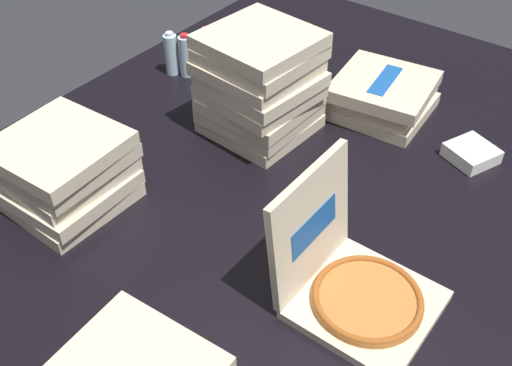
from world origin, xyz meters
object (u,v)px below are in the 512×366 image
(pizza_stack_left_far, at_px, (64,170))
(water_bottle_0, at_px, (186,56))
(water_bottle_1, at_px, (211,67))
(pizza_stack_right_far, at_px, (260,85))
(water_bottle_2, at_px, (171,54))
(water_bottle_3, at_px, (206,49))
(open_pizza_box, at_px, (350,279))
(napkin_pile, at_px, (471,153))
(pizza_stack_center_far, at_px, (382,95))

(pizza_stack_left_far, relative_size, water_bottle_0, 1.99)
(pizza_stack_left_far, bearing_deg, water_bottle_1, 5.89)
(pizza_stack_right_far, bearing_deg, water_bottle_1, 69.79)
(pizza_stack_left_far, xyz_separation_m, water_bottle_1, (0.85, 0.09, -0.03))
(water_bottle_2, relative_size, water_bottle_3, 1.00)
(water_bottle_1, bearing_deg, open_pizza_box, -121.18)
(pizza_stack_right_far, relative_size, napkin_pile, 2.66)
(water_bottle_1, height_order, water_bottle_3, same)
(pizza_stack_center_far, bearing_deg, pizza_stack_right_far, 142.07)
(water_bottle_3, bearing_deg, water_bottle_1, -131.49)
(water_bottle_2, bearing_deg, pizza_stack_left_far, -160.10)
(open_pizza_box, relative_size, water_bottle_3, 2.11)
(pizza_stack_left_far, bearing_deg, pizza_stack_center_far, -27.54)
(water_bottle_0, xyz_separation_m, water_bottle_2, (-0.03, 0.06, 0.00))
(water_bottle_1, bearing_deg, water_bottle_2, 95.54)
(water_bottle_1, bearing_deg, water_bottle_0, 87.53)
(pizza_stack_center_far, height_order, water_bottle_2, water_bottle_2)
(open_pizza_box, xyz_separation_m, water_bottle_0, (0.65, 1.22, 0.01))
(water_bottle_0, distance_m, water_bottle_1, 0.15)
(open_pizza_box, bearing_deg, napkin_pile, -2.13)
(water_bottle_1, bearing_deg, pizza_stack_left_far, -174.11)
(water_bottle_0, bearing_deg, water_bottle_1, -92.47)
(pizza_stack_left_far, relative_size, water_bottle_3, 1.99)
(pizza_stack_right_far, distance_m, pizza_stack_left_far, 0.77)
(water_bottle_3, bearing_deg, pizza_stack_right_far, -116.39)
(water_bottle_0, bearing_deg, water_bottle_3, -18.49)
(pizza_stack_center_far, xyz_separation_m, water_bottle_3, (-0.17, 0.79, 0.02))
(water_bottle_2, bearing_deg, water_bottle_0, -66.14)
(open_pizza_box, xyz_separation_m, pizza_stack_center_far, (0.92, 0.39, -0.00))
(pizza_stack_left_far, bearing_deg, pizza_stack_right_far, -20.66)
(napkin_pile, bearing_deg, water_bottle_0, 98.48)
(pizza_stack_right_far, bearing_deg, pizza_stack_left_far, 159.34)
(pizza_stack_left_far, height_order, water_bottle_1, pizza_stack_left_far)
(water_bottle_3, distance_m, napkin_pile, 1.22)
(water_bottle_1, distance_m, napkin_pile, 1.12)
(water_bottle_3, bearing_deg, water_bottle_2, 143.07)
(pizza_stack_center_far, relative_size, water_bottle_3, 2.16)
(open_pizza_box, bearing_deg, water_bottle_3, 57.66)
(open_pizza_box, distance_m, pizza_stack_right_far, 0.88)
(open_pizza_box, relative_size, pizza_stack_left_far, 1.06)
(pizza_stack_center_far, height_order, water_bottle_0, water_bottle_0)
(open_pizza_box, distance_m, water_bottle_0, 1.38)
(water_bottle_0, bearing_deg, open_pizza_box, -118.16)
(water_bottle_0, xyz_separation_m, water_bottle_1, (-0.01, -0.15, 0.00))
(water_bottle_2, bearing_deg, napkin_pile, -80.75)
(pizza_stack_center_far, xyz_separation_m, water_bottle_1, (-0.27, 0.67, 0.02))
(open_pizza_box, xyz_separation_m, pizza_stack_right_far, (0.51, 0.71, 0.12))
(water_bottle_2, relative_size, napkin_pile, 1.26)
(water_bottle_3, xyz_separation_m, napkin_pile, (0.09, -1.22, -0.07))
(water_bottle_2, height_order, napkin_pile, water_bottle_2)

